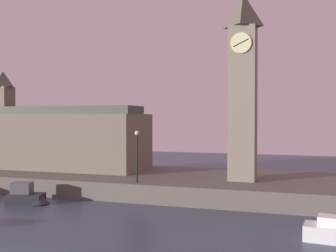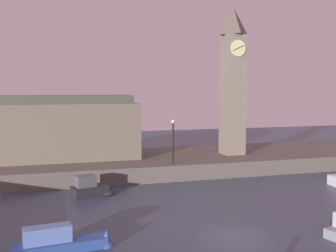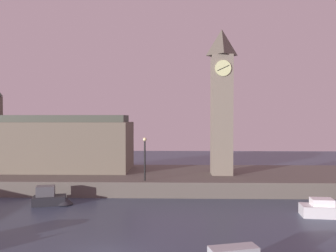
% 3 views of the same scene
% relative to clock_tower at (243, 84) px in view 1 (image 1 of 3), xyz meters
% --- Properties ---
extents(far_embankment, '(70.00, 12.00, 1.50)m').
position_rel_clock_tower_xyz_m(far_embankment, '(-8.78, 1.16, -8.72)').
color(far_embankment, '#5B544C').
rests_on(far_embankment, ground).
extents(clock_tower, '(2.39, 2.43, 15.44)m').
position_rel_clock_tower_xyz_m(clock_tower, '(0.00, 0.00, 0.00)').
color(clock_tower, slate).
rests_on(clock_tower, far_embankment).
extents(parliament_hall, '(17.11, 6.71, 10.25)m').
position_rel_clock_tower_xyz_m(parliament_hall, '(-19.03, 2.54, -4.85)').
color(parliament_hall, '#6B6051').
rests_on(parliament_hall, far_embankment).
extents(streetlamp, '(0.36, 0.36, 4.15)m').
position_rel_clock_tower_xyz_m(streetlamp, '(-7.85, -3.88, -5.40)').
color(streetlamp, black).
rests_on(streetlamp, far_embankment).
extents(boat_barge_dark, '(3.73, 2.19, 1.63)m').
position_rel_clock_tower_xyz_m(boat_barge_dark, '(-15.61, -7.32, -8.89)').
color(boat_barge_dark, '#232328').
rests_on(boat_barge_dark, ground).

